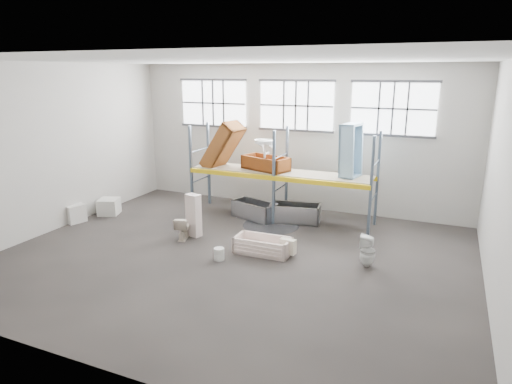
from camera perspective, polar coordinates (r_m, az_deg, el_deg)
The scene contains 34 objects.
floor at distance 11.94m, azimuth -2.89°, elevation -8.47°, with size 12.00×10.00×0.10m, color #423B38.
ceiling at distance 10.95m, azimuth -3.26°, elevation 16.79°, with size 12.00×10.00×0.10m, color silver.
wall_back at distance 15.79m, azimuth 5.16°, elevation 6.96°, with size 12.00×0.10×5.00m, color #B6B1A9.
wall_front at distance 7.17m, azimuth -21.34°, elevation -4.08°, with size 12.00×0.10×5.00m, color #A4A098.
wall_left at distance 14.85m, azimuth -24.56°, elevation 5.14°, with size 0.10×10.00×5.00m, color #9E9A92.
wall_right at distance 10.11m, azimuth 29.36°, elevation 0.42°, with size 0.10×10.00×5.00m, color #BAB5AD.
window_left at distance 16.84m, azimuth -5.46°, elevation 11.23°, with size 2.60×0.04×1.60m, color white.
window_mid at distance 15.56m, azimuth 5.13°, elevation 10.92°, with size 2.60×0.04×1.60m, color white.
window_right at distance 14.87m, azimuth 17.09°, elevation 10.13°, with size 2.60×0.04×1.60m, color white.
rack_upright_la at distance 15.29m, azimuth -8.27°, elevation 2.79°, with size 0.08×0.08×3.00m, color slate.
rack_upright_lb at distance 16.30m, azimuth -6.07°, elevation 3.63°, with size 0.08×0.08×3.00m, color slate.
rack_upright_ma at distance 13.98m, azimuth 2.28°, elevation 1.77°, with size 0.08×0.08×3.00m, color slate.
rack_upright_mb at distance 15.08m, azimuth 3.93°, elevation 2.74°, with size 0.08×0.08×3.00m, color slate.
rack_upright_ra at distance 13.23m, azimuth 14.48°, elevation 0.52°, with size 0.08×0.08×3.00m, color slate.
rack_upright_rb at distance 14.39m, azimuth 15.26°, elevation 1.63°, with size 0.08×0.08×3.00m, color slate.
rack_beam_front at distance 13.98m, azimuth 2.28°, elevation 1.77°, with size 6.00×0.10×0.14m, color yellow.
rack_beam_back at distance 15.08m, azimuth 3.93°, elevation 2.74°, with size 6.00×0.10×0.14m, color yellow.
shelf_deck at distance 14.51m, azimuth 3.14°, elevation 2.58°, with size 5.90×1.10×0.03m, color gray.
wet_patch at distance 14.22m, azimuth 1.93°, elevation -4.28°, with size 1.80×1.80×0.00m, color black.
bathtub_beige at distance 12.06m, azimuth 0.89°, elevation -6.82°, with size 1.50×0.70×0.44m, color #F6D9CE, non-canonical shape.
cistern_spare at distance 11.87m, azimuth 4.11°, elevation -6.92°, with size 0.42×0.20×0.40m, color beige.
sink_in_tub at distance 12.19m, azimuth -0.42°, elevation -6.88°, with size 0.45×0.45×0.16m, color #F3DFD1.
toilet_beige at distance 13.19m, azimuth -9.32°, elevation -4.53°, with size 0.38×0.66×0.67m, color beige.
cistern_tall at distance 13.27m, azimuth -7.97°, elevation -2.97°, with size 0.41×0.27×1.28m, color silver.
toilet_white at distance 11.54m, azimuth 14.06°, elevation -7.30°, with size 0.37×0.38×0.83m, color white.
steel_tub_left at distance 14.84m, azimuth -0.14°, elevation -2.31°, with size 1.52×0.71×0.56m, color #ACAEB5, non-canonical shape.
steel_tub_right at distance 14.55m, azimuth 5.02°, elevation -2.68°, with size 1.60×0.75×0.59m, color #93969A, non-canonical shape.
rust_tub_flat at distance 14.69m, azimuth 1.25°, elevation 3.71°, with size 1.58×0.74×0.44m, color #813A09, non-canonical shape.
rust_tub_tilted at distance 15.08m, azimuth -4.27°, elevation 5.81°, with size 1.79×0.84×0.50m, color #985C15, non-canonical shape.
sink_on_shelf at distance 14.25m, azimuth 1.11°, elevation 4.49°, with size 0.68×0.52×0.60m, color white.
blue_tub_upright at distance 13.92m, azimuth 12.01°, elevation 5.15°, with size 1.66×0.78×0.47m, color #8CB3CF, non-canonical shape.
bucket at distance 11.71m, azimuth -4.73°, elevation -7.88°, with size 0.27×0.27×0.32m, color silver.
carton_near at distance 15.69m, azimuth -22.28°, elevation -2.46°, with size 0.68×0.58×0.58m, color silver.
carton_far at distance 16.06m, azimuth -18.26°, elevation -1.77°, with size 0.64×0.64×0.54m, color beige.
Camera 1 is at (4.89, -9.79, 4.73)m, focal length 31.33 mm.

